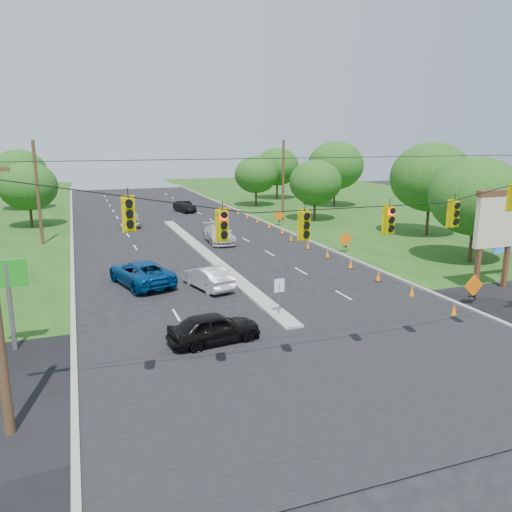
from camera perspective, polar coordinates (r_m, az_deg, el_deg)
name	(u,v)px	position (r m, az deg, el deg)	size (l,w,h in m)	color
ground	(335,364)	(21.24, 9.00, -12.10)	(160.00, 160.00, 0.00)	black
grass_right	(507,234)	(54.70, 26.76, 2.26)	(40.00, 160.00, 0.06)	#1E4714
cross_street	(335,364)	(21.24, 9.00, -12.10)	(160.00, 14.00, 0.02)	black
curb_left	(72,243)	(47.57, -20.29, 1.42)	(0.25, 110.00, 0.16)	gray
curb_right	(280,229)	(51.46, 2.78, 3.06)	(0.25, 110.00, 0.16)	gray
median	(207,256)	(39.93, -5.64, 0.05)	(1.00, 34.00, 0.18)	gray
median_sign	(279,290)	(25.76, 2.68, -3.89)	(0.55, 0.06, 2.05)	gray
signal_span	(352,251)	(18.79, 10.87, 0.51)	(25.60, 0.32, 9.00)	#422D1C
utility_pole_far_left	(38,193)	(47.02, -23.66, 6.56)	(0.28, 0.28, 9.00)	#422D1C
utility_pole_far_right	(283,181)	(56.39, 3.12, 8.55)	(0.28, 0.28, 9.00)	#422D1C
pylon_sign	(498,225)	(33.44, 25.90, 3.22)	(5.90, 2.30, 6.12)	#59331E
cone_0	(454,309)	(28.19, 21.69, -5.70)	(0.32, 0.32, 0.70)	orange
cone_1	(412,291)	(30.74, 17.40, -3.82)	(0.32, 0.32, 0.70)	orange
cone_2	(378,276)	(33.46, 13.80, -2.23)	(0.32, 0.32, 0.70)	orange
cone_3	(351,264)	(36.31, 10.76, -0.87)	(0.32, 0.32, 0.70)	orange
cone_4	(327,253)	(39.27, 8.17, 0.29)	(0.32, 0.32, 0.70)	orange
cone_5	(308,245)	(42.32, 5.95, 1.28)	(0.32, 0.32, 0.70)	orange
cone_6	(291,237)	(45.42, 4.03, 2.14)	(0.32, 0.32, 0.70)	orange
cone_7	(282,231)	(48.81, 3.01, 2.92)	(0.32, 0.32, 0.70)	orange
cone_8	(269,225)	(52.01, 1.50, 3.57)	(0.32, 0.32, 0.70)	orange
cone_9	(258,220)	(55.23, 0.17, 4.14)	(0.32, 0.32, 0.70)	orange
cone_10	(247,216)	(58.49, -1.01, 4.64)	(0.32, 0.32, 0.70)	orange
cone_11	(238,212)	(61.78, -2.07, 5.09)	(0.32, 0.32, 0.70)	orange
cone_12	(230,208)	(65.09, -3.03, 5.49)	(0.32, 0.32, 0.70)	orange
cone_13	(222,205)	(68.42, -3.89, 5.86)	(0.32, 0.32, 0.70)	orange
work_sign_0	(474,287)	(30.08, 23.62, -3.23)	(1.27, 0.58, 1.37)	black
work_sign_1	(345,240)	(41.00, 10.19, 1.82)	(1.27, 0.58, 1.37)	black
work_sign_2	(279,216)	(53.37, 2.66, 4.61)	(1.27, 0.58, 1.37)	black
tree_5	(28,186)	(57.08, -24.61, 7.28)	(5.88, 5.88, 6.86)	black
tree_6	(20,172)	(72.12, -25.40, 8.69)	(6.72, 6.72, 7.84)	black
tree_7	(476,197)	(39.98, 23.84, 6.23)	(6.72, 6.72, 7.84)	black
tree_8	(431,177)	(50.05, 19.36, 8.50)	(7.56, 7.56, 8.82)	black
tree_9	(315,182)	(56.97, 6.80, 8.36)	(5.88, 5.88, 6.86)	black
tree_10	(335,166)	(69.44, 9.07, 10.16)	(7.56, 7.56, 8.82)	black
tree_11	(277,167)	(77.66, 2.44, 10.15)	(6.72, 6.72, 7.84)	black
tree_12	(256,175)	(69.01, 0.00, 9.28)	(5.88, 5.88, 6.86)	black
black_sedan	(214,328)	(22.82, -4.80, -8.19)	(1.70, 4.21, 1.44)	black
white_sedan	(208,278)	(30.98, -5.54, -2.46)	(1.48, 4.24, 1.40)	#B4B4B4
blue_pickup	(141,273)	(32.42, -13.01, -1.86)	(2.64, 5.73, 1.59)	navy
silver_car_far	(219,234)	(44.86, -4.25, 2.54)	(2.17, 5.34, 1.55)	#BBBBBB
silver_car_oncoming	(131,219)	(54.91, -14.12, 4.16)	(1.88, 4.68, 1.59)	#A1A1A1
dark_car_receding	(184,207)	(64.48, -8.18, 5.62)	(1.47, 4.23, 1.39)	black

